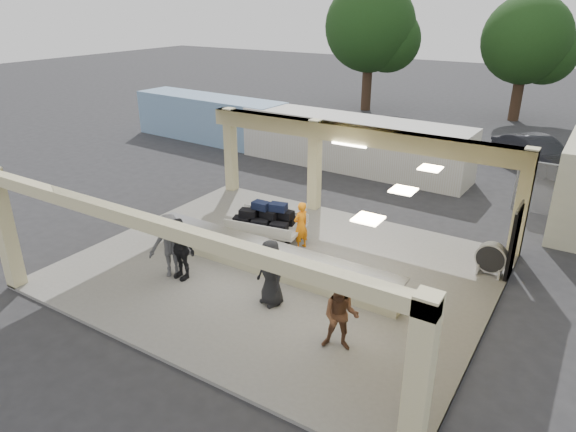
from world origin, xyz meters
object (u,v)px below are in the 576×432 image
Objects in this scene: baggage_counter at (270,259)px; passenger_d at (271,273)px; container_blue at (210,118)px; luggage_cart at (266,221)px; passenger_c at (170,246)px; passenger_b at (180,248)px; car_dark at (536,153)px; passenger_a at (341,316)px; drum_fan at (491,258)px; container_white at (351,143)px; baggage_handler at (301,225)px.

baggage_counter is 4.50× the size of passenger_d.
luggage_cart is at bearing -39.30° from container_blue.
luggage_cart is at bearing 34.56° from passenger_c.
passenger_d is (2.96, 0.24, -0.02)m from passenger_b.
luggage_cart is 3.37m from passenger_b.
container_blue reaches higher than car_dark.
baggage_counter is 4.72× the size of passenger_a.
drum_fan is 19.25m from container_blue.
car_dark is at bearing 28.55° from passenger_c.
container_white is (-5.99, 12.98, 0.26)m from passenger_a.
luggage_cart is 3.51m from passenger_c.
container_blue reaches higher than drum_fan.
passenger_a is 5.72m from passenger_c.
drum_fan is 0.21× the size of car_dark.
baggage_handler is 0.91× the size of passenger_a.
passenger_b reaches higher than drum_fan.
container_white is (-2.56, 8.99, 0.34)m from baggage_handler.
passenger_a reaches higher than drum_fan.
passenger_a is 20.44m from container_blue.
container_white is (-0.63, 12.47, 0.20)m from passenger_b.
baggage_counter is 11.30m from container_white.
passenger_d reaches higher than baggage_counter.
passenger_a is (4.66, -3.80, 0.12)m from luggage_cart.
passenger_c is at bearing -16.58° from baggage_handler.
passenger_d is (-2.41, 0.75, 0.04)m from passenger_a.
passenger_b is 18.36m from car_dark.
passenger_a is 0.37× the size of car_dark.
drum_fan is at bearing 49.20° from passenger_a.
passenger_c is at bearing -50.54° from container_blue.
baggage_counter is 5.16× the size of baggage_handler.
passenger_b is at bearing -85.09° from container_white.
passenger_b is at bearing -155.98° from passenger_d.
baggage_handler is at bearing 66.49° from passenger_b.
passenger_b is at bearing -49.50° from container_blue.
passenger_c is at bearing -161.78° from car_dark.
drum_fan is (6.82, 1.66, -0.21)m from luggage_cart.
baggage_counter is at bearing 144.41° from passenger_d.
luggage_cart is at bearing -79.72° from container_white.
luggage_cart is 0.55× the size of car_dark.
passenger_d is 17.23m from car_dark.
luggage_cart is 0.23× the size of container_white.
luggage_cart is 1.24m from baggage_handler.
passenger_a is at bearing -38.32° from container_blue.
container_blue reaches higher than passenger_b.
passenger_b is 0.40× the size of car_dark.
passenger_b is 0.97× the size of passenger_c.
passenger_a is 0.91× the size of passenger_c.
passenger_b is (-5.37, 0.51, 0.06)m from passenger_a.
drum_fan is 0.55× the size of passenger_d.
baggage_handler is 5.27m from passenger_a.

